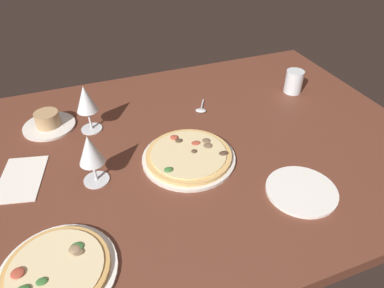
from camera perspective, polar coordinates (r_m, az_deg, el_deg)
The scene contains 10 objects.
dining_table at distance 115.23cm, azimuth 0.50°, elevation -0.78°, with size 150.00×110.00×4.00cm, color brown.
pizza_main at distance 107.10cm, azimuth -0.53°, elevation -2.02°, with size 28.79×28.79×3.37cm.
pizza_side at distance 86.01cm, azimuth -21.22°, elevation -18.79°, with size 26.14×26.14×3.40cm.
ramekin_on_saucer at distance 130.64cm, azimuth -22.46°, elevation 3.35°, with size 17.68×17.68×5.81cm.
wine_glass_far at distance 97.80cm, azimuth -16.32°, elevation -1.19°, with size 7.35×7.35×15.78cm.
wine_glass_near at distance 119.66cm, azimuth -16.98°, elevation 6.81°, with size 7.16×7.16×16.67cm.
water_glass at distance 147.20cm, azimuth 16.27°, elevation 9.57°, with size 6.99×6.99×9.09cm.
side_plate at distance 101.87cm, azimuth 17.47°, elevation -7.30°, with size 19.72×19.72×0.90cm, color white.
paper_menu at distance 112.59cm, azimuth -26.16°, elevation -5.11°, with size 11.90×19.36×0.30cm, color white.
spoon at distance 130.93cm, azimuth 1.51°, elevation 5.73°, with size 6.64×9.33×1.00cm.
Camera 1 is at (-33.25, -84.08, 73.43)cm, focal length 32.61 mm.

